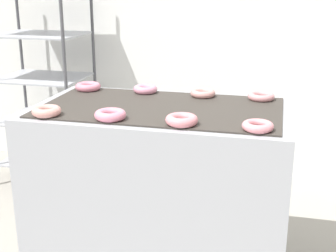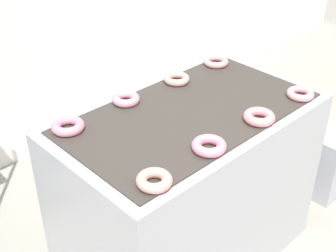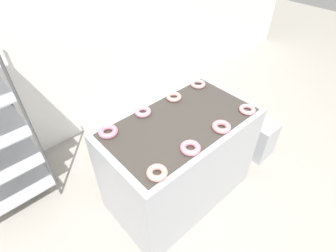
# 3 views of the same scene
# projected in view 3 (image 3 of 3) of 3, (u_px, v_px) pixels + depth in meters

# --- Properties ---
(ground_plane) EXTENTS (14.00, 14.00, 0.00)m
(ground_plane) POSITION_uv_depth(u_px,v_px,m) (226.00, 235.00, 2.33)
(ground_plane) COLOR #9E998E
(wall_back) EXTENTS (8.00, 0.05, 2.80)m
(wall_back) POSITION_uv_depth(u_px,v_px,m) (77.00, 14.00, 2.60)
(wall_back) COLOR white
(wall_back) RESTS_ON ground_plane
(fryer_machine) EXTENTS (1.29, 0.75, 0.94)m
(fryer_machine) POSITION_uv_depth(u_px,v_px,m) (179.00, 161.00, 2.37)
(fryer_machine) COLOR #A8AAB2
(fryer_machine) RESTS_ON ground_plane
(glaze_bin) EXTENTS (0.28, 0.38, 0.45)m
(glaze_bin) POSITION_uv_depth(u_px,v_px,m) (256.00, 137.00, 2.97)
(glaze_bin) COLOR #A8AAB2
(glaze_bin) RESTS_ON ground_plane
(donut_near_left) EXTENTS (0.14, 0.14, 0.04)m
(donut_near_left) POSITION_uv_depth(u_px,v_px,m) (157.00, 173.00, 1.65)
(donut_near_left) COLOR #DA968A
(donut_near_left) RESTS_ON fryer_machine
(donut_near_midleft) EXTENTS (0.14, 0.14, 0.04)m
(donut_near_midleft) POSITION_uv_depth(u_px,v_px,m) (190.00, 148.00, 1.81)
(donut_near_midleft) COLOR pink
(donut_near_midleft) RESTS_ON fryer_machine
(donut_near_midright) EXTENTS (0.14, 0.14, 0.04)m
(donut_near_midright) POSITION_uv_depth(u_px,v_px,m) (221.00, 127.00, 1.98)
(donut_near_midright) COLOR pink
(donut_near_midright) RESTS_ON fryer_machine
(donut_near_right) EXTENTS (0.13, 0.13, 0.04)m
(donut_near_right) POSITION_uv_depth(u_px,v_px,m) (247.00, 110.00, 2.15)
(donut_near_right) COLOR pink
(donut_near_right) RESTS_ON fryer_machine
(donut_far_left) EXTENTS (0.15, 0.15, 0.04)m
(donut_far_left) POSITION_uv_depth(u_px,v_px,m) (108.00, 132.00, 1.94)
(donut_far_left) COLOR pink
(donut_far_left) RESTS_ON fryer_machine
(donut_far_midleft) EXTENTS (0.13, 0.13, 0.04)m
(donut_far_midleft) POSITION_uv_depth(u_px,v_px,m) (143.00, 112.00, 2.12)
(donut_far_midleft) COLOR pink
(donut_far_midleft) RESTS_ON fryer_machine
(donut_far_midright) EXTENTS (0.14, 0.14, 0.04)m
(donut_far_midright) POSITION_uv_depth(u_px,v_px,m) (174.00, 97.00, 2.28)
(donut_far_midright) COLOR #CE928B
(donut_far_midright) RESTS_ON fryer_machine
(donut_far_right) EXTENTS (0.14, 0.14, 0.04)m
(donut_far_right) POSITION_uv_depth(u_px,v_px,m) (198.00, 84.00, 2.44)
(donut_far_right) COLOR #D28C8F
(donut_far_right) RESTS_ON fryer_machine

